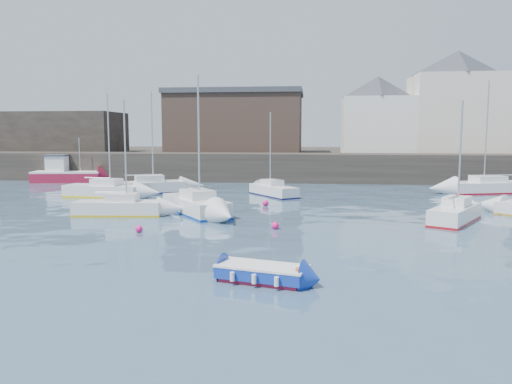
# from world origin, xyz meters

# --- Properties ---
(water) EXTENTS (220.00, 220.00, 0.00)m
(water) POSITION_xyz_m (0.00, 0.00, 0.00)
(water) COLOR #2D4760
(water) RESTS_ON ground
(quay_wall) EXTENTS (90.00, 5.00, 3.00)m
(quay_wall) POSITION_xyz_m (0.00, 35.00, 1.50)
(quay_wall) COLOR #28231E
(quay_wall) RESTS_ON ground
(land_strip) EXTENTS (90.00, 32.00, 2.80)m
(land_strip) POSITION_xyz_m (0.00, 53.00, 1.40)
(land_strip) COLOR #28231E
(land_strip) RESTS_ON ground
(bldg_east_a) EXTENTS (13.36, 13.36, 11.80)m
(bldg_east_a) POSITION_xyz_m (20.00, 42.00, 8.81)
(bldg_east_a) COLOR beige
(bldg_east_a) RESTS_ON land_strip
(bldg_east_d) EXTENTS (11.14, 11.14, 8.95)m
(bldg_east_d) POSITION_xyz_m (11.00, 41.50, 7.36)
(bldg_east_d) COLOR white
(bldg_east_d) RESTS_ON land_strip
(warehouse) EXTENTS (16.40, 10.40, 7.60)m
(warehouse) POSITION_xyz_m (-6.00, 43.00, 6.62)
(warehouse) COLOR #3D2D26
(warehouse) RESTS_ON land_strip
(bldg_west) EXTENTS (14.00, 8.00, 5.00)m
(bldg_west) POSITION_xyz_m (-28.00, 42.00, 5.30)
(bldg_west) COLOR #353028
(bldg_west) RESTS_ON land_strip
(blue_dinghy) EXTENTS (3.41, 2.13, 0.60)m
(blue_dinghy) POSITION_xyz_m (1.80, -2.00, 0.34)
(blue_dinghy) COLOR maroon
(blue_dinghy) RESTS_ON ground
(fishing_boat) EXTENTS (7.43, 3.75, 4.70)m
(fishing_boat) POSITION_xyz_m (-22.66, 31.46, 0.91)
(fishing_boat) COLOR maroon
(fishing_boat) RESTS_ON ground
(sailboat_a) EXTENTS (5.69, 2.25, 7.23)m
(sailboat_a) POSITION_xyz_m (-8.67, 11.21, 0.51)
(sailboat_a) COLOR silver
(sailboat_a) RESTS_ON ground
(sailboat_b) EXTENTS (5.70, 6.80, 8.75)m
(sailboat_b) POSITION_xyz_m (-3.98, 12.46, 0.57)
(sailboat_b) COLOR silver
(sailboat_b) RESTS_ON ground
(sailboat_c) EXTENTS (4.16, 5.48, 7.04)m
(sailboat_c) POSITION_xyz_m (11.82, 10.98, 0.54)
(sailboat_c) COLOR silver
(sailboat_c) RESTS_ON ground
(sailboat_e) EXTENTS (6.67, 2.87, 8.31)m
(sailboat_e) POSITION_xyz_m (-13.42, 19.93, 0.54)
(sailboat_e) COLOR silver
(sailboat_e) RESTS_ON ground
(sailboat_f) EXTENTS (4.50, 5.27, 6.89)m
(sailboat_f) POSITION_xyz_m (0.30, 22.09, 0.48)
(sailboat_f) COLOR silver
(sailboat_f) RESTS_ON ground
(sailboat_g) EXTENTS (7.96, 4.38, 9.61)m
(sailboat_g) POSITION_xyz_m (19.00, 26.35, 0.55)
(sailboat_g) COLOR silver
(sailboat_g) RESTS_ON ground
(sailboat_h) EXTENTS (7.00, 5.01, 8.69)m
(sailboat_h) POSITION_xyz_m (-10.80, 22.70, 0.57)
(sailboat_h) COLOR silver
(sailboat_h) RESTS_ON ground
(buoy_near) EXTENTS (0.38, 0.38, 0.38)m
(buoy_near) POSITION_xyz_m (-5.50, 6.02, 0.00)
(buoy_near) COLOR #FB1777
(buoy_near) RESTS_ON ground
(buoy_mid) EXTENTS (0.41, 0.41, 0.41)m
(buoy_mid) POSITION_xyz_m (1.54, 7.70, 0.00)
(buoy_mid) COLOR #FB1777
(buoy_mid) RESTS_ON ground
(buoy_far) EXTENTS (0.44, 0.44, 0.44)m
(buoy_far) POSITION_xyz_m (0.20, 16.30, 0.00)
(buoy_far) COLOR #FB1777
(buoy_far) RESTS_ON ground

